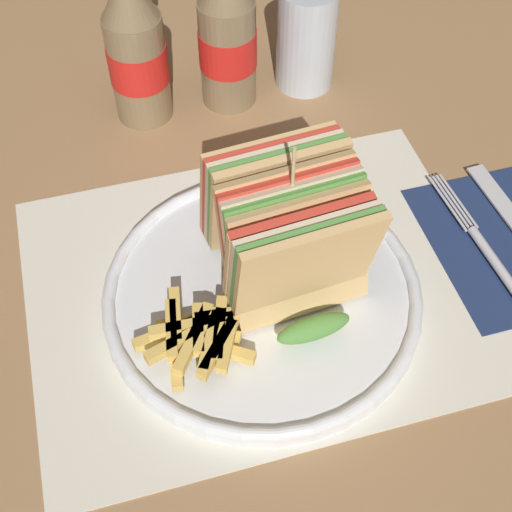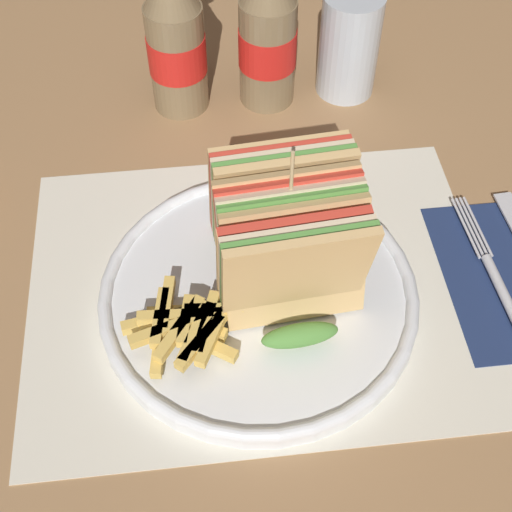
# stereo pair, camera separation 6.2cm
# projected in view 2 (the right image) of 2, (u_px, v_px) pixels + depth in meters

# --- Properties ---
(ground_plane) EXTENTS (4.00, 4.00, 0.00)m
(ground_plane) POSITION_uv_depth(u_px,v_px,m) (251.00, 312.00, 0.63)
(ground_plane) COLOR #9E754C
(placemat) EXTENTS (0.41, 0.32, 0.00)m
(placemat) POSITION_uv_depth(u_px,v_px,m) (259.00, 286.00, 0.65)
(placemat) COLOR silver
(placemat) RESTS_ON ground_plane
(plate_main) EXTENTS (0.28, 0.28, 0.02)m
(plate_main) POSITION_uv_depth(u_px,v_px,m) (259.00, 295.00, 0.63)
(plate_main) COLOR white
(plate_main) RESTS_ON ground_plane
(club_sandwich) EXTENTS (0.12, 0.17, 0.16)m
(club_sandwich) POSITION_uv_depth(u_px,v_px,m) (287.00, 237.00, 0.59)
(club_sandwich) COLOR tan
(club_sandwich) RESTS_ON plate_main
(fries_pile) EXTENTS (0.10, 0.09, 0.02)m
(fries_pile) POSITION_uv_depth(u_px,v_px,m) (185.00, 325.00, 0.59)
(fries_pile) COLOR #E0B756
(fries_pile) RESTS_ON plate_main
(fork) EXTENTS (0.02, 0.19, 0.01)m
(fork) POSITION_uv_depth(u_px,v_px,m) (501.00, 289.00, 0.63)
(fork) COLOR silver
(fork) RESTS_ON napkin
(coke_bottle_near) EXTENTS (0.06, 0.06, 0.20)m
(coke_bottle_near) POSITION_uv_depth(u_px,v_px,m) (175.00, 39.00, 0.74)
(coke_bottle_near) COLOR #7A6647
(coke_bottle_near) RESTS_ON ground_plane
(coke_bottle_far) EXTENTS (0.06, 0.06, 0.20)m
(coke_bottle_far) POSITION_uv_depth(u_px,v_px,m) (268.00, 33.00, 0.75)
(coke_bottle_far) COLOR #7A6647
(coke_bottle_far) RESTS_ON ground_plane
(glass_near) EXTENTS (0.07, 0.07, 0.12)m
(glass_near) POSITION_uv_depth(u_px,v_px,m) (348.00, 50.00, 0.78)
(glass_near) COLOR silver
(glass_near) RESTS_ON ground_plane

